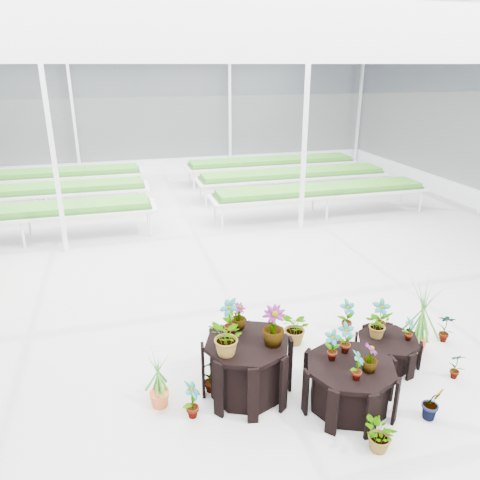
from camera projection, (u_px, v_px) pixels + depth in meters
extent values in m
plane|color=gray|center=(228.00, 316.00, 8.32)|extent=(24.00, 24.00, 0.00)
cylinder|color=black|center=(247.00, 367.00, 6.25)|extent=(1.33, 1.33, 0.80)
cylinder|color=black|center=(349.00, 385.00, 6.03)|extent=(1.24, 1.24, 0.63)
cylinder|color=black|center=(387.00, 351.00, 6.95)|extent=(1.11, 1.11, 0.41)
imported|color=#357822|center=(229.00, 318.00, 6.14)|extent=(0.27, 0.33, 0.55)
imported|color=#357822|center=(273.00, 326.00, 5.96)|extent=(0.41, 0.41, 0.53)
imported|color=#357822|center=(239.00, 316.00, 6.35)|extent=(0.29, 0.29, 0.37)
imported|color=#357822|center=(228.00, 337.00, 5.74)|extent=(0.50, 0.54, 0.50)
imported|color=#357822|center=(332.00, 346.00, 5.94)|extent=(0.27, 0.25, 0.42)
imported|color=#357822|center=(370.00, 358.00, 5.74)|extent=(0.25, 0.25, 0.37)
imported|color=#357822|center=(346.00, 338.00, 6.09)|extent=(0.23, 0.16, 0.44)
imported|color=#357822|center=(357.00, 366.00, 5.56)|extent=(0.24, 0.26, 0.40)
imported|color=#357822|center=(378.00, 324.00, 6.87)|extent=(0.46, 0.44, 0.41)
imported|color=#357822|center=(409.00, 329.00, 6.77)|extent=(0.23, 0.19, 0.37)
imported|color=#357822|center=(381.00, 316.00, 6.99)|extent=(0.33, 0.29, 0.52)
imported|color=#357822|center=(192.00, 400.00, 5.83)|extent=(0.29, 0.34, 0.54)
imported|color=#357822|center=(210.00, 374.00, 6.32)|extent=(0.34, 0.28, 0.55)
imported|color=#357822|center=(380.00, 436.00, 5.33)|extent=(0.52, 0.52, 0.44)
imported|color=#357822|center=(433.00, 403.00, 5.84)|extent=(0.26, 0.21, 0.47)
imported|color=#357822|center=(456.00, 365.00, 6.60)|extent=(0.26, 0.21, 0.42)
imported|color=#357822|center=(446.00, 327.00, 7.47)|extent=(0.32, 0.30, 0.51)
imported|color=#357822|center=(347.00, 316.00, 7.77)|extent=(0.32, 0.24, 0.56)
imported|color=#357822|center=(296.00, 328.00, 7.40)|extent=(0.58, 0.62, 0.56)
imported|color=#357822|center=(235.00, 331.00, 7.35)|extent=(0.63, 0.61, 0.53)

